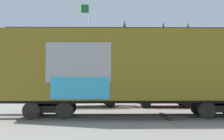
{
  "coord_description": "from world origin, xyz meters",
  "views": [
    {
      "loc": [
        -0.94,
        -15.47,
        2.4
      ],
      "look_at": [
        -0.68,
        1.56,
        2.58
      ],
      "focal_mm": 45.78,
      "sensor_mm": 36.0,
      "label": 1
    }
  ],
  "objects_px": {
    "flagpole": "(86,37)",
    "parked_car_white": "(86,95)",
    "freight_car": "(135,66)",
    "parked_car_red": "(163,95)"
  },
  "relations": [
    {
      "from": "flagpole",
      "to": "parked_car_white",
      "type": "xyz_separation_m",
      "value": [
        0.51,
        -7.49,
        -5.09
      ]
    },
    {
      "from": "freight_car",
      "to": "parked_car_white",
      "type": "bearing_deg",
      "value": 121.73
    },
    {
      "from": "freight_car",
      "to": "flagpole",
      "type": "relative_size",
      "value": 1.56
    },
    {
      "from": "parked_car_red",
      "to": "flagpole",
      "type": "bearing_deg",
      "value": 128.16
    },
    {
      "from": "freight_car",
      "to": "parked_car_white",
      "type": "distance_m",
      "value": 6.08
    },
    {
      "from": "parked_car_white",
      "to": "parked_car_red",
      "type": "height_order",
      "value": "parked_car_white"
    },
    {
      "from": "flagpole",
      "to": "parked_car_white",
      "type": "relative_size",
      "value": 1.92
    },
    {
      "from": "freight_car",
      "to": "parked_car_red",
      "type": "bearing_deg",
      "value": 62.52
    },
    {
      "from": "parked_car_white",
      "to": "parked_car_red",
      "type": "bearing_deg",
      "value": -1.73
    },
    {
      "from": "parked_car_white",
      "to": "freight_car",
      "type": "bearing_deg",
      "value": -58.27
    }
  ]
}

